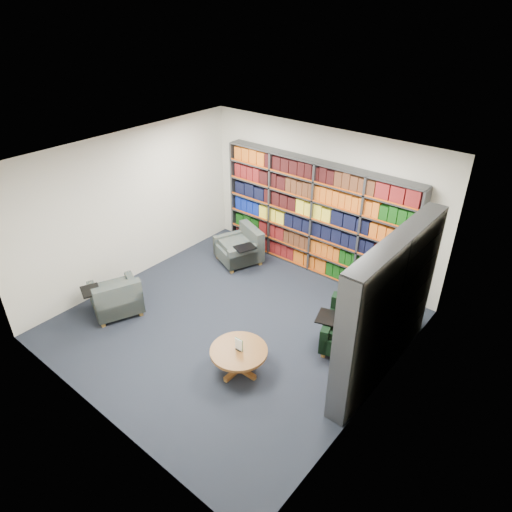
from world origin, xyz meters
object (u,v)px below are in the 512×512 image
Objects in this scene: chair_green_right at (352,331)px; coffee_table at (239,354)px; chair_teal_front at (117,299)px; chair_teal_left at (242,248)px.

chair_green_right is 1.82m from coffee_table.
chair_green_right is 3.95m from chair_teal_front.
chair_green_right reaches higher than chair_teal_left.
chair_teal_left is at bearing 79.78° from chair_teal_front.
chair_teal_front is at bearing -173.44° from coffee_table.
chair_teal_front is 1.25× the size of coffee_table.
chair_green_right is (3.02, -0.88, 0.01)m from chair_teal_left.
chair_green_right is 1.26× the size of coffee_table.
chair_teal_front is (-0.49, -2.70, -0.00)m from chair_teal_left.
chair_teal_left reaches higher than coffee_table.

